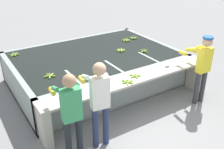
% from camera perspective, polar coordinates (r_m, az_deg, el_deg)
% --- Properties ---
extents(ground_plane, '(80.00, 80.00, 0.00)m').
position_cam_1_polar(ground_plane, '(5.82, 5.62, -9.02)').
color(ground_plane, gray).
rests_on(ground_plane, ground).
extents(wash_tank, '(4.16, 2.90, 0.83)m').
position_cam_1_polar(wash_tank, '(6.98, -3.73, 1.29)').
color(wash_tank, gray).
rests_on(wash_tank, ground).
extents(work_ledge, '(4.16, 0.45, 0.83)m').
position_cam_1_polar(work_ledge, '(5.65, 4.48, -3.02)').
color(work_ledge, '#B7B2A3').
rests_on(work_ledge, ground).
extents(worker_0, '(0.44, 0.72, 1.62)m').
position_cam_1_polar(worker_0, '(4.30, -8.93, -7.64)').
color(worker_0, '#1E2328').
rests_on(worker_0, ground).
extents(worker_1, '(0.48, 0.74, 1.67)m').
position_cam_1_polar(worker_1, '(4.52, -2.79, -5.05)').
color(worker_1, navy).
rests_on(worker_1, ground).
extents(worker_2, '(0.41, 0.72, 1.62)m').
position_cam_1_polar(worker_2, '(6.19, 19.10, 2.22)').
color(worker_2, '#38383D').
rests_on(worker_2, ground).
extents(banana_bunch_floating_0, '(0.28, 0.28, 0.08)m').
position_cam_1_polar(banana_bunch_floating_0, '(7.01, 1.88, 5.32)').
color(banana_bunch_floating_0, '#8CB738').
rests_on(banana_bunch_floating_0, wash_tank).
extents(banana_bunch_floating_1, '(0.28, 0.28, 0.08)m').
position_cam_1_polar(banana_bunch_floating_1, '(7.00, 6.96, 5.10)').
color(banana_bunch_floating_1, '#75A333').
rests_on(banana_bunch_floating_1, wash_tank).
extents(banana_bunch_floating_2, '(0.27, 0.28, 0.08)m').
position_cam_1_polar(banana_bunch_floating_2, '(8.03, 4.66, 7.98)').
color(banana_bunch_floating_2, '#75A333').
rests_on(banana_bunch_floating_2, wash_tank).
extents(banana_bunch_floating_3, '(0.27, 0.28, 0.08)m').
position_cam_1_polar(banana_bunch_floating_3, '(5.76, -13.40, -0.24)').
color(banana_bunch_floating_3, '#93BC3D').
rests_on(banana_bunch_floating_3, wash_tank).
extents(banana_bunch_floating_4, '(0.28, 0.28, 0.08)m').
position_cam_1_polar(banana_bunch_floating_4, '(7.80, 3.08, 7.47)').
color(banana_bunch_floating_4, '#7FAD33').
rests_on(banana_bunch_floating_4, wash_tank).
extents(banana_bunch_floating_5, '(0.27, 0.28, 0.08)m').
position_cam_1_polar(banana_bunch_floating_5, '(7.17, -20.54, 4.09)').
color(banana_bunch_floating_5, '#7FAD33').
rests_on(banana_bunch_floating_5, wash_tank).
extents(banana_bunch_ledge_0, '(0.27, 0.27, 0.08)m').
position_cam_1_polar(banana_bunch_ledge_0, '(5.61, 5.05, -0.27)').
color(banana_bunch_ledge_0, '#8CB738').
rests_on(banana_bunch_ledge_0, work_ledge).
extents(banana_bunch_ledge_1, '(0.28, 0.27, 0.08)m').
position_cam_1_polar(banana_bunch_ledge_1, '(5.35, 3.38, -1.58)').
color(banana_bunch_ledge_1, '#7FAD33').
rests_on(banana_bunch_ledge_1, work_ledge).
extents(knife_0, '(0.34, 0.14, 0.02)m').
position_cam_1_polar(knife_0, '(6.19, 12.49, 1.70)').
color(knife_0, silver).
rests_on(knife_0, work_ledge).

